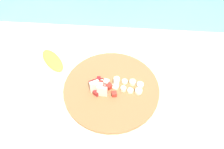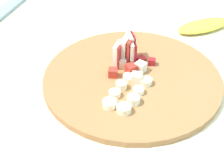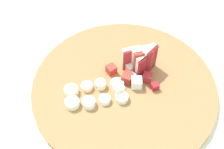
{
  "view_description": "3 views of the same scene",
  "coord_description": "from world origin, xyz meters",
  "px_view_note": "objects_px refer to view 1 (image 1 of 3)",
  "views": [
    {
      "loc": [
        0.09,
        -0.41,
        1.53
      ],
      "look_at": [
        0.05,
        0.06,
        0.95
      ],
      "focal_mm": 30.44,
      "sensor_mm": 36.0,
      "label": 1
    },
    {
      "loc": [
        0.63,
        0.16,
        1.35
      ],
      "look_at": [
        0.07,
        -0.01,
        0.91
      ],
      "focal_mm": 54.96,
      "sensor_mm": 36.0,
      "label": 2
    },
    {
      "loc": [
        0.19,
        0.35,
        1.36
      ],
      "look_at": [
        0.07,
        0.01,
        0.91
      ],
      "focal_mm": 44.4,
      "sensor_mm": 36.0,
      "label": 3
    }
  ],
  "objects_px": {
    "cutting_board": "(111,88)",
    "banana_slice_rows": "(129,86)",
    "banana_peel": "(52,60)",
    "apple_wedge_fan": "(98,87)",
    "apple_dice_pile": "(106,87)"
  },
  "relations": [
    {
      "from": "apple_wedge_fan",
      "to": "banana_peel",
      "type": "relative_size",
      "value": 0.45
    },
    {
      "from": "banana_slice_rows",
      "to": "banana_peel",
      "type": "distance_m",
      "value": 0.37
    },
    {
      "from": "cutting_board",
      "to": "apple_wedge_fan",
      "type": "height_order",
      "value": "apple_wedge_fan"
    },
    {
      "from": "apple_wedge_fan",
      "to": "apple_dice_pile",
      "type": "relative_size",
      "value": 0.73
    },
    {
      "from": "apple_wedge_fan",
      "to": "banana_peel",
      "type": "bearing_deg",
      "value": 146.81
    },
    {
      "from": "apple_dice_pile",
      "to": "banana_peel",
      "type": "distance_m",
      "value": 0.29
    },
    {
      "from": "apple_dice_pile",
      "to": "banana_slice_rows",
      "type": "xyz_separation_m",
      "value": [
        0.09,
        0.02,
        -0.0
      ]
    },
    {
      "from": "cutting_board",
      "to": "banana_peel",
      "type": "xyz_separation_m",
      "value": [
        -0.28,
        0.13,
        0.0
      ]
    },
    {
      "from": "cutting_board",
      "to": "banana_slice_rows",
      "type": "relative_size",
      "value": 3.01
    },
    {
      "from": "cutting_board",
      "to": "banana_peel",
      "type": "height_order",
      "value": "banana_peel"
    },
    {
      "from": "apple_dice_pile",
      "to": "banana_slice_rows",
      "type": "distance_m",
      "value": 0.09
    },
    {
      "from": "banana_slice_rows",
      "to": "banana_peel",
      "type": "height_order",
      "value": "banana_slice_rows"
    },
    {
      "from": "cutting_board",
      "to": "banana_slice_rows",
      "type": "distance_m",
      "value": 0.07
    },
    {
      "from": "apple_dice_pile",
      "to": "banana_slice_rows",
      "type": "relative_size",
      "value": 0.77
    },
    {
      "from": "banana_slice_rows",
      "to": "apple_dice_pile",
      "type": "bearing_deg",
      "value": -170.18
    }
  ]
}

